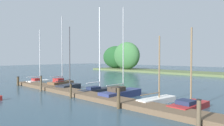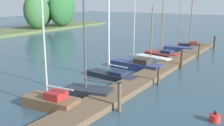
% 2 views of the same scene
% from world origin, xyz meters
% --- Properties ---
extents(dock_pier, '(29.12, 1.80, 0.35)m').
position_xyz_m(dock_pier, '(0.00, 13.00, 0.17)').
color(dock_pier, brown).
rests_on(dock_pier, ground).
extents(sailboat_1, '(1.63, 3.25, 8.29)m').
position_xyz_m(sailboat_1, '(-9.31, 15.06, 0.47)').
color(sailboat_1, brown).
rests_on(sailboat_1, ground).
extents(sailboat_2, '(1.85, 3.40, 6.74)m').
position_xyz_m(sailboat_2, '(-6.87, 14.49, 0.40)').
color(sailboat_2, '#232833').
rests_on(sailboat_2, ground).
extents(sailboat_3, '(1.34, 4.30, 8.34)m').
position_xyz_m(sailboat_3, '(-3.10, 15.28, 0.45)').
color(sailboat_3, '#232833').
rests_on(sailboat_3, ground).
extents(sailboat_4, '(1.42, 4.47, 7.71)m').
position_xyz_m(sailboat_4, '(0.14, 14.99, 0.39)').
color(sailboat_4, navy).
rests_on(sailboat_4, ground).
extents(sailboat_5, '(1.49, 3.76, 5.03)m').
position_xyz_m(sailboat_5, '(3.60, 15.13, 0.31)').
color(sailboat_5, white).
rests_on(sailboat_5, ground).
extents(sailboat_6, '(1.60, 3.71, 5.40)m').
position_xyz_m(sailboat_6, '(5.98, 15.05, 0.32)').
color(sailboat_6, maroon).
rests_on(sailboat_6, ground).
extents(sailboat_7, '(1.38, 3.42, 6.44)m').
position_xyz_m(sailboat_7, '(9.73, 14.72, 0.28)').
color(sailboat_7, navy).
rests_on(sailboat_7, ground).
extents(sailboat_8, '(1.10, 2.91, 5.75)m').
position_xyz_m(sailboat_8, '(12.39, 14.18, 0.41)').
color(sailboat_8, '#232833').
rests_on(sailboat_8, ground).
extents(mooring_piling_1, '(0.22, 0.22, 1.58)m').
position_xyz_m(mooring_piling_1, '(-7.73, 11.69, 0.80)').
color(mooring_piling_1, brown).
rests_on(mooring_piling_1, ground).
extents(mooring_piling_2, '(0.19, 0.19, 1.24)m').
position_xyz_m(mooring_piling_2, '(-2.69, 11.74, 0.63)').
color(mooring_piling_2, '#4C3D28').
rests_on(mooring_piling_2, ground).
extents(mooring_piling_3, '(0.26, 0.26, 1.45)m').
position_xyz_m(mooring_piling_3, '(2.48, 11.91, 0.73)').
color(mooring_piling_3, '#4C3D28').
rests_on(mooring_piling_3, ground).
extents(mooring_piling_4, '(0.24, 0.24, 1.39)m').
position_xyz_m(mooring_piling_4, '(7.68, 11.88, 0.70)').
color(mooring_piling_4, brown).
rests_on(mooring_piling_4, ground).
extents(mooring_piling_5, '(0.26, 0.26, 1.48)m').
position_xyz_m(mooring_piling_5, '(13.18, 11.66, 0.75)').
color(mooring_piling_5, '#3D3323').
rests_on(mooring_piling_5, ground).
extents(channel_buoy_0, '(0.52, 0.52, 0.54)m').
position_xyz_m(channel_buoy_0, '(-6.19, 7.32, 0.19)').
color(channel_buoy_0, red).
rests_on(channel_buoy_0, ground).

